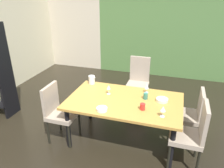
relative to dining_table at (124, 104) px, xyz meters
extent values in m
cube|color=black|center=(-0.51, 0.04, -0.69)|extent=(5.57, 6.37, 0.02)
cube|color=beige|center=(-2.42, 3.18, 0.68)|extent=(1.75, 0.10, 2.71)
cube|color=#527B3F|center=(0.37, 3.18, 0.68)|extent=(3.82, 0.10, 2.71)
cube|color=#C08D3D|center=(0.00, 0.00, 0.06)|extent=(1.78, 1.07, 0.04)
cylinder|color=black|center=(-0.79, 0.44, -0.32)|extent=(0.07, 0.07, 0.71)
cylinder|color=black|center=(0.79, 0.44, -0.32)|extent=(0.07, 0.07, 0.71)
cylinder|color=black|center=(-0.79, -0.44, -0.32)|extent=(0.07, 0.07, 0.71)
cylinder|color=black|center=(0.79, -0.44, -0.32)|extent=(0.07, 0.07, 0.71)
cube|color=tan|center=(-0.02, 1.21, -0.20)|extent=(0.44, 0.44, 0.07)
cube|color=tan|center=(-0.02, 1.41, 0.08)|extent=(0.42, 0.05, 0.58)
cylinder|color=black|center=(0.17, 1.02, -0.46)|extent=(0.04, 0.04, 0.44)
cylinder|color=black|center=(-0.21, 1.02, -0.46)|extent=(0.04, 0.04, 0.44)
cylinder|color=black|center=(0.17, 1.40, -0.46)|extent=(0.04, 0.04, 0.44)
cylinder|color=black|center=(-0.21, 1.40, -0.46)|extent=(0.04, 0.04, 0.44)
cube|color=tan|center=(-0.96, -0.28, -0.20)|extent=(0.44, 0.44, 0.07)
cube|color=tan|center=(-1.16, -0.28, 0.05)|extent=(0.05, 0.42, 0.50)
cylinder|color=black|center=(-0.77, -0.09, -0.46)|extent=(0.04, 0.04, 0.44)
cylinder|color=black|center=(-0.77, -0.47, -0.46)|extent=(0.04, 0.04, 0.44)
cylinder|color=black|center=(-1.15, -0.09, -0.46)|extent=(0.04, 0.04, 0.44)
cylinder|color=black|center=(-1.15, -0.47, -0.46)|extent=(0.04, 0.04, 0.44)
cube|color=tan|center=(0.96, -0.28, -0.20)|extent=(0.44, 0.44, 0.07)
cube|color=tan|center=(1.16, -0.28, 0.06)|extent=(0.05, 0.42, 0.53)
cylinder|color=black|center=(0.77, -0.47, -0.46)|extent=(0.04, 0.04, 0.44)
cylinder|color=black|center=(0.77, -0.09, -0.46)|extent=(0.04, 0.04, 0.44)
cylinder|color=black|center=(1.15, -0.47, -0.46)|extent=(0.04, 0.04, 0.44)
cylinder|color=black|center=(1.15, -0.09, -0.46)|extent=(0.04, 0.04, 0.44)
cube|color=tan|center=(0.96, 0.28, -0.20)|extent=(0.44, 0.44, 0.07)
cube|color=tan|center=(1.16, 0.28, 0.03)|extent=(0.05, 0.42, 0.46)
cylinder|color=black|center=(0.77, 0.09, -0.46)|extent=(0.04, 0.04, 0.44)
cylinder|color=black|center=(0.77, 0.47, -0.46)|extent=(0.04, 0.04, 0.44)
cylinder|color=black|center=(1.15, 0.09, -0.46)|extent=(0.04, 0.04, 0.44)
cylinder|color=black|center=(1.15, 0.47, -0.46)|extent=(0.04, 0.04, 0.44)
cube|color=black|center=(-2.34, 0.10, 0.23)|extent=(0.05, 0.37, 1.82)
cylinder|color=silver|center=(0.62, -0.31, 0.08)|extent=(0.07, 0.07, 0.00)
cylinder|color=silver|center=(0.62, -0.31, 0.12)|extent=(0.01, 0.01, 0.08)
cone|color=silver|center=(0.62, -0.31, 0.20)|extent=(0.08, 0.08, 0.07)
cylinder|color=silver|center=(-0.30, 0.13, 0.08)|extent=(0.06, 0.06, 0.00)
cylinder|color=silver|center=(-0.30, 0.13, 0.13)|extent=(0.01, 0.01, 0.09)
cone|color=silver|center=(-0.30, 0.13, 0.20)|extent=(0.06, 0.06, 0.07)
cylinder|color=silver|center=(0.29, 0.37, 0.08)|extent=(0.07, 0.07, 0.00)
cylinder|color=silver|center=(0.29, 0.37, 0.12)|extent=(0.01, 0.01, 0.07)
cone|color=silver|center=(0.29, 0.37, 0.19)|extent=(0.07, 0.07, 0.08)
cylinder|color=white|center=(-0.23, -0.40, 0.10)|extent=(0.16, 0.16, 0.05)
cylinder|color=silver|center=(0.57, 0.14, 0.10)|extent=(0.18, 0.18, 0.05)
cylinder|color=red|center=(0.32, -0.20, 0.13)|extent=(0.08, 0.08, 0.10)
cylinder|color=#337662|center=(0.31, 0.14, 0.13)|extent=(0.07, 0.07, 0.10)
cylinder|color=silver|center=(-0.73, 0.44, 0.15)|extent=(0.12, 0.12, 0.15)
cone|color=silver|center=(-0.68, 0.44, 0.22)|extent=(0.04, 0.04, 0.03)
camera|label=1|loc=(0.71, -2.94, 1.71)|focal=35.00mm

